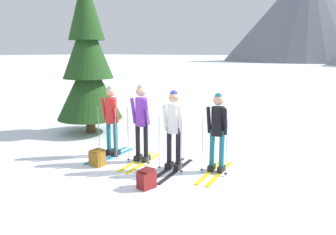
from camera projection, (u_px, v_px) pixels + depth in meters
The scene contains 8 objects.
ground_plane at pixel (158, 163), 7.90m from camera, with size 400.00×400.00×0.00m, color white.
skier_in_red at pixel (111, 117), 8.29m from camera, with size 0.61×1.62×1.78m.
skier_in_purple at pixel (141, 119), 7.81m from camera, with size 0.61×1.59×1.86m.
skier_in_white at pixel (173, 126), 7.29m from camera, with size 0.61×1.73×1.79m.
skier_in_black at pixel (218, 128), 7.16m from camera, with size 0.61×1.63×1.75m.
pine_tree_near at pixel (88, 62), 10.44m from camera, with size 2.06×2.06×4.98m.
backpack_on_snow_front at pixel (147, 179), 6.43m from camera, with size 0.32×0.37×0.38m.
backpack_on_snow_beside at pixel (97, 158), 7.70m from camera, with size 0.33×0.28×0.38m.
Camera 1 is at (4.20, -6.26, 2.61)m, focal length 35.58 mm.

